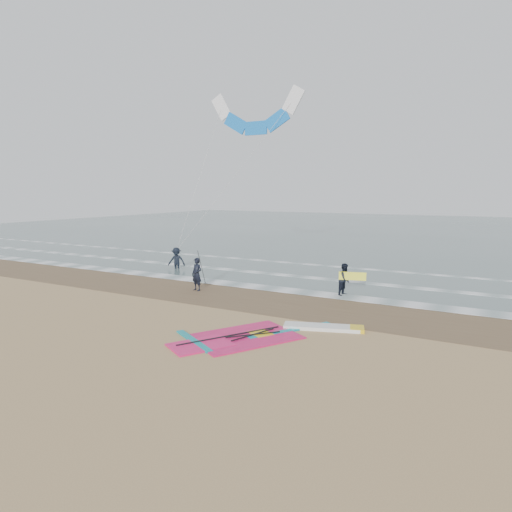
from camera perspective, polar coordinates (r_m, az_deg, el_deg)
The scene contains 11 objects.
ground at distance 16.66m, azimuth -8.21°, elevation -9.69°, with size 120.00×120.00×0.00m, color tan.
sea_water at distance 61.57m, azimuth 19.82°, elevation 2.95°, with size 120.00×80.00×0.02m, color #47605E.
wet_sand_band at distance 21.55m, azimuth 1.48°, elevation -5.47°, with size 120.00×5.00×0.01m, color brown.
foam_waterline at distance 25.48m, azimuth 6.10°, elevation -3.32°, with size 120.00×9.15×0.02m.
windsurf_rig at distance 16.38m, azimuth 1.36°, elevation -9.78°, with size 6.03×5.71×0.14m.
person_standing at distance 23.53m, azimuth -7.40°, elevation -2.28°, with size 0.62×0.41×1.69m, color black.
person_walking at distance 22.69m, azimuth 11.05°, elevation -2.89°, with size 0.77×0.60×1.59m, color black.
person_wading at distance 30.25m, azimuth -9.92°, elevation 0.05°, with size 1.14×0.65×1.76m, color black.
held_pole at distance 23.28m, azimuth -6.83°, elevation -1.39°, with size 0.17×0.86×1.82m.
carried_kiteboard at distance 22.44m, azimuth 11.96°, elevation -2.49°, with size 1.30×0.51×0.39m.
surf_kite at distance 29.90m, azimuth -0.05°, elevation 17.06°, with size 7.87×2.62×10.18m.
Camera 1 is at (9.63, -12.60, 5.08)m, focal length 32.00 mm.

